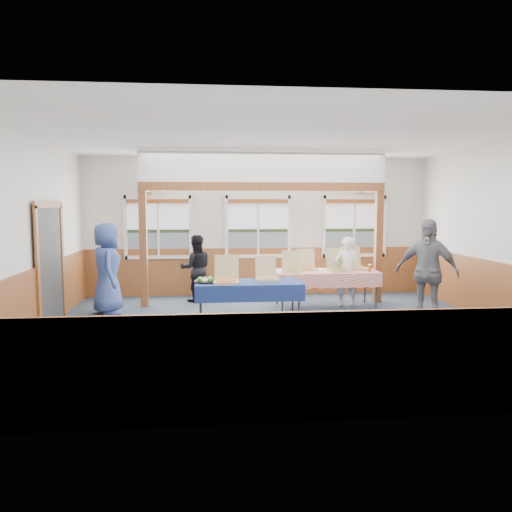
% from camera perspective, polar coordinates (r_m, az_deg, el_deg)
% --- Properties ---
extents(floor, '(8.00, 8.00, 0.00)m').
position_cam_1_polar(floor, '(8.49, 2.62, -8.58)').
color(floor, '#252F3D').
rests_on(floor, ground).
extents(ceiling, '(8.00, 8.00, 0.00)m').
position_cam_1_polar(ceiling, '(8.28, 2.73, 13.37)').
color(ceiling, white).
rests_on(ceiling, wall_back).
extents(wall_back, '(8.00, 0.00, 8.00)m').
position_cam_1_polar(wall_back, '(11.70, 0.21, 3.37)').
color(wall_back, silver).
rests_on(wall_back, floor).
extents(wall_front, '(8.00, 0.00, 8.00)m').
position_cam_1_polar(wall_front, '(4.81, 8.67, -0.47)').
color(wall_front, silver).
rests_on(wall_front, floor).
extents(wall_left, '(0.00, 8.00, 8.00)m').
position_cam_1_polar(wall_left, '(8.62, -24.67, 1.89)').
color(wall_left, silver).
rests_on(wall_left, floor).
extents(wall_right, '(0.00, 8.00, 8.00)m').
position_cam_1_polar(wall_right, '(9.66, 26.90, 2.17)').
color(wall_right, silver).
rests_on(wall_right, floor).
extents(wainscot_back, '(7.98, 0.05, 1.10)m').
position_cam_1_polar(wainscot_back, '(11.77, 0.22, -1.74)').
color(wainscot_back, brown).
rests_on(wainscot_back, floor).
extents(wainscot_front, '(7.98, 0.05, 1.10)m').
position_cam_1_polar(wainscot_front, '(5.06, 8.41, -12.34)').
color(wainscot_front, brown).
rests_on(wainscot_front, floor).
extents(wainscot_left, '(0.05, 6.98, 1.10)m').
position_cam_1_polar(wainscot_left, '(8.74, -24.21, -4.99)').
color(wainscot_left, brown).
rests_on(wainscot_left, floor).
extents(wainscot_right, '(0.05, 6.98, 1.10)m').
position_cam_1_polar(wainscot_right, '(9.76, 26.48, -3.99)').
color(wainscot_right, brown).
rests_on(wainscot_right, floor).
extents(cased_opening, '(0.06, 1.30, 2.10)m').
position_cam_1_polar(cased_opening, '(9.51, -22.54, -1.02)').
color(cased_opening, '#343434').
rests_on(cased_opening, wall_left).
extents(window_left, '(1.56, 0.10, 1.46)m').
position_cam_1_polar(window_left, '(11.65, -11.11, 3.64)').
color(window_left, white).
rests_on(window_left, wall_back).
extents(window_mid, '(1.56, 0.10, 1.46)m').
position_cam_1_polar(window_mid, '(11.66, 0.24, 3.75)').
color(window_mid, white).
rests_on(window_mid, wall_back).
extents(window_right, '(1.56, 0.10, 1.46)m').
position_cam_1_polar(window_right, '(12.11, 11.15, 3.72)').
color(window_right, white).
rests_on(window_right, wall_back).
extents(post_left, '(0.15, 0.15, 2.40)m').
position_cam_1_polar(post_left, '(10.56, -12.74, 0.76)').
color(post_left, '#582F13').
rests_on(post_left, floor).
extents(post_right, '(0.15, 0.15, 2.40)m').
position_cam_1_polar(post_right, '(11.10, 13.81, 0.99)').
color(post_right, '#582F13').
rests_on(post_right, floor).
extents(cross_beam, '(5.15, 0.18, 0.18)m').
position_cam_1_polar(cross_beam, '(10.50, 0.88, 7.93)').
color(cross_beam, '#582F13').
rests_on(cross_beam, post_left).
extents(table_left, '(2.05, 1.51, 0.76)m').
position_cam_1_polar(table_left, '(8.86, -0.86, -3.32)').
color(table_left, '#343434').
rests_on(table_left, floor).
extents(table_right, '(2.27, 1.50, 0.76)m').
position_cam_1_polar(table_right, '(10.41, 7.97, -1.96)').
color(table_right, '#343434').
rests_on(table_right, floor).
extents(pizza_box_a, '(0.46, 0.55, 0.47)m').
position_cam_1_polar(pizza_box_a, '(8.71, -3.41, -2.66)').
color(pizza_box_a, tan).
rests_on(pizza_box_a, table_left).
extents(pizza_box_b, '(0.39, 0.48, 0.42)m').
position_cam_1_polar(pizza_box_b, '(9.03, 1.27, -2.36)').
color(pizza_box_b, tan).
rests_on(pizza_box_b, table_left).
extents(pizza_box_c, '(0.46, 0.53, 0.42)m').
position_cam_1_polar(pizza_box_c, '(10.15, 4.03, -1.46)').
color(pizza_box_c, tan).
rests_on(pizza_box_c, table_right).
extents(pizza_box_d, '(0.39, 0.47, 0.42)m').
position_cam_1_polar(pizza_box_d, '(10.50, 5.88, -1.22)').
color(pizza_box_d, tan).
rests_on(pizza_box_d, table_right).
extents(pizza_box_e, '(0.42, 0.51, 0.46)m').
position_cam_1_polar(pizza_box_e, '(10.38, 9.42, -1.34)').
color(pizza_box_e, tan).
rests_on(pizza_box_e, table_right).
extents(pizza_box_f, '(0.48, 0.56, 0.47)m').
position_cam_1_polar(pizza_box_f, '(10.70, 11.17, -1.15)').
color(pizza_box_f, tan).
rests_on(pizza_box_f, table_right).
extents(veggie_tray, '(0.42, 0.42, 0.10)m').
position_cam_1_polar(veggie_tray, '(8.82, -5.73, -2.82)').
color(veggie_tray, black).
rests_on(veggie_tray, table_left).
extents(drink_glass, '(0.07, 0.07, 0.15)m').
position_cam_1_polar(drink_glass, '(10.38, 12.87, -1.36)').
color(drink_glass, '#A4551B').
rests_on(drink_glass, table_right).
extents(woman_white, '(0.54, 0.36, 1.46)m').
position_cam_1_polar(woman_white, '(10.56, 10.33, -1.76)').
color(woman_white, white).
rests_on(woman_white, floor).
extents(woman_black, '(0.77, 0.64, 1.46)m').
position_cam_1_polar(woman_black, '(10.95, -6.89, -1.42)').
color(woman_black, black).
rests_on(woman_black, floor).
extents(man_blue, '(0.76, 0.98, 1.77)m').
position_cam_1_polar(man_blue, '(10.08, -16.65, -1.37)').
color(man_blue, '#3D539A').
rests_on(man_blue, floor).
extents(person_grey, '(1.13, 1.07, 1.88)m').
position_cam_1_polar(person_grey, '(9.29, 18.92, -1.72)').
color(person_grey, gray).
rests_on(person_grey, floor).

